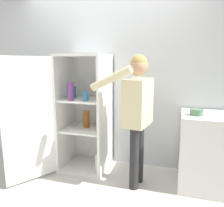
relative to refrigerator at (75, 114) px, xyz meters
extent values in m
plane|color=beige|center=(0.33, -0.56, -0.81)|extent=(12.00, 12.00, 0.00)
cube|color=silver|center=(0.33, 0.42, 0.47)|extent=(7.00, 0.06, 2.55)
cube|color=white|center=(0.12, 0.08, -0.79)|extent=(0.63, 0.59, 0.04)
cube|color=white|center=(0.12, 0.08, 0.78)|extent=(0.63, 0.59, 0.04)
cube|color=white|center=(0.12, 0.35, 0.00)|extent=(0.63, 0.03, 1.54)
cube|color=white|center=(-0.18, 0.08, 0.00)|extent=(0.03, 0.59, 1.54)
cube|color=white|center=(0.42, 0.08, 0.00)|extent=(0.04, 0.59, 1.54)
cube|color=white|center=(0.12, 0.08, -0.23)|extent=(0.56, 0.52, 0.02)
cube|color=white|center=(0.12, 0.08, 0.19)|extent=(0.56, 0.52, 0.02)
cube|color=white|center=(-0.39, -0.47, 0.00)|extent=(0.38, 0.56, 1.54)
cylinder|color=#723884|center=(0.00, -0.11, 0.32)|extent=(0.08, 0.08, 0.24)
cylinder|color=black|center=(0.26, 0.25, 0.32)|extent=(0.09, 0.09, 0.23)
cylinder|color=teal|center=(-0.07, 0.09, 0.28)|extent=(0.08, 0.08, 0.16)
cylinder|color=teal|center=(0.35, 0.27, 0.28)|extent=(0.06, 0.06, 0.16)
cylinder|color=beige|center=(0.36, -0.09, -0.64)|extent=(0.06, 0.06, 0.25)
cylinder|color=teal|center=(0.21, -0.09, 0.26)|extent=(0.07, 0.07, 0.12)
cylinder|color=#9E4C19|center=(0.12, 0.11, -0.10)|extent=(0.09, 0.09, 0.24)
cylinder|color=#262628|center=(0.88, -0.25, -0.42)|extent=(0.11, 0.11, 0.77)
cylinder|color=#262628|center=(0.91, -0.08, -0.42)|extent=(0.11, 0.11, 0.77)
cube|color=beige|center=(0.90, -0.17, 0.24)|extent=(0.31, 0.47, 0.55)
sphere|color=tan|center=(0.90, -0.17, 0.65)|extent=(0.21, 0.21, 0.21)
sphere|color=#AD894C|center=(0.90, -0.17, 0.68)|extent=(0.19, 0.19, 0.19)
cylinder|color=beige|center=(0.63, -0.37, 0.52)|extent=(0.51, 0.17, 0.30)
cylinder|color=beige|center=(0.94, 0.07, 0.21)|extent=(0.09, 0.09, 0.51)
cube|color=white|center=(1.71, 0.06, -0.36)|extent=(0.64, 0.63, 0.90)
cylinder|color=#517F5B|center=(1.55, -0.02, 0.13)|extent=(0.15, 0.15, 0.07)
camera|label=1|loc=(1.34, -2.64, 0.69)|focal=35.00mm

